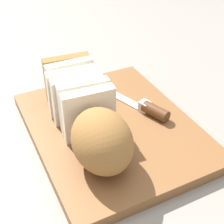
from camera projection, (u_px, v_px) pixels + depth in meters
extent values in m
plane|color=gray|center=(112.00, 133.00, 0.66)|extent=(3.00, 3.00, 0.00)
cube|color=brown|center=(112.00, 129.00, 0.65)|extent=(0.39, 0.32, 0.02)
ellipsoid|color=#996633|center=(102.00, 141.00, 0.53)|extent=(0.14, 0.11, 0.10)
cube|color=#F2E8CC|center=(89.00, 114.00, 0.59)|extent=(0.03, 0.10, 0.10)
cube|color=#F2E8CC|center=(85.00, 106.00, 0.61)|extent=(0.04, 0.10, 0.10)
cube|color=#F2E8CC|center=(78.00, 99.00, 0.62)|extent=(0.04, 0.10, 0.10)
cube|color=#F2E8CC|center=(72.00, 92.00, 0.64)|extent=(0.04, 0.10, 0.10)
cube|color=#F2E8CC|center=(71.00, 85.00, 0.67)|extent=(0.03, 0.10, 0.10)
cube|color=#996633|center=(68.00, 78.00, 0.69)|extent=(0.04, 0.10, 0.10)
cube|color=silver|center=(111.00, 93.00, 0.73)|extent=(0.19, 0.08, 0.00)
cylinder|color=#593319|center=(156.00, 111.00, 0.66)|extent=(0.06, 0.04, 0.02)
cube|color=silver|center=(145.00, 106.00, 0.67)|extent=(0.03, 0.03, 0.02)
sphere|color=#996633|center=(91.00, 108.00, 0.68)|extent=(0.01, 0.01, 0.01)
sphere|color=#996633|center=(89.00, 126.00, 0.63)|extent=(0.01, 0.01, 0.01)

